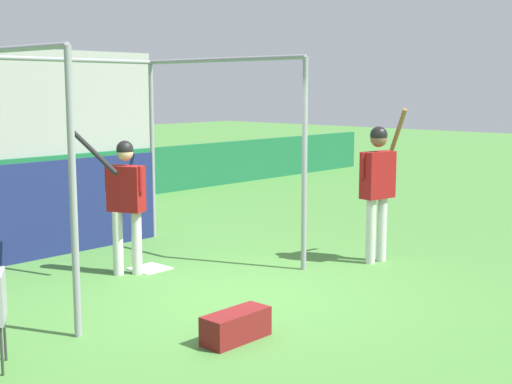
# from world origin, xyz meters

# --- Properties ---
(ground_plane) EXTENTS (60.00, 60.00, 0.00)m
(ground_plane) POSITION_xyz_m (0.00, 0.00, 0.00)
(ground_plane) COLOR #477F38
(batting_cage) EXTENTS (3.51, 3.14, 2.77)m
(batting_cage) POSITION_xyz_m (-0.26, 2.74, 1.18)
(batting_cage) COLOR gray
(batting_cage) RESTS_ON ground
(home_plate) EXTENTS (0.44, 0.44, 0.02)m
(home_plate) POSITION_xyz_m (0.10, 1.70, 0.01)
(home_plate) COLOR white
(home_plate) RESTS_ON ground
(player_batter) EXTENTS (0.69, 0.79, 1.89)m
(player_batter) POSITION_xyz_m (-0.26, 1.71, 1.03)
(player_batter) COLOR silver
(player_batter) RESTS_ON ground
(player_waiting) EXTENTS (0.81, 0.47, 2.09)m
(player_waiting) POSITION_xyz_m (2.44, -0.27, 1.13)
(player_waiting) COLOR silver
(player_waiting) RESTS_ON ground
(equipment_bag) EXTENTS (0.70, 0.28, 0.28)m
(equipment_bag) POSITION_xyz_m (-1.03, -0.98, 0.14)
(equipment_bag) COLOR maroon
(equipment_bag) RESTS_ON ground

